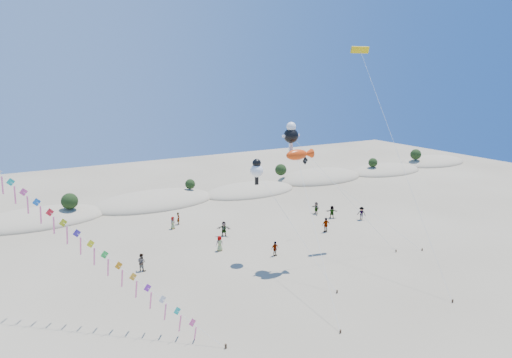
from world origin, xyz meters
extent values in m
ellipsoid|color=gray|center=(-16.00, 44.60, 0.00)|extent=(17.60, 9.68, 3.00)
ellipsoid|color=#263E16|center=(-16.00, 44.60, 0.83)|extent=(14.08, 6.34, 0.70)
ellipsoid|color=gray|center=(0.00, 45.30, 0.00)|extent=(19.00, 10.45, 3.40)
ellipsoid|color=#263E16|center=(0.00, 45.30, 0.94)|extent=(15.20, 6.84, 0.76)
ellipsoid|color=gray|center=(16.00, 43.90, 0.00)|extent=(16.40, 9.02, 2.80)
ellipsoid|color=#263E16|center=(16.00, 43.90, 0.77)|extent=(13.12, 5.90, 0.66)
ellipsoid|color=gray|center=(32.00, 45.70, 0.00)|extent=(18.00, 9.90, 3.80)
ellipsoid|color=#263E16|center=(32.00, 45.70, 1.04)|extent=(14.40, 6.48, 0.72)
ellipsoid|color=gray|center=(48.00, 44.50, 0.00)|extent=(16.80, 9.24, 3.00)
ellipsoid|color=#263E16|center=(48.00, 44.50, 0.83)|extent=(13.44, 6.05, 0.67)
ellipsoid|color=gray|center=(64.00, 45.90, 0.00)|extent=(17.60, 9.68, 3.20)
ellipsoid|color=#263E16|center=(64.00, 45.90, 0.88)|extent=(14.08, 6.34, 0.70)
sphere|color=black|center=(-12.00, 43.40, 2.48)|extent=(2.20, 2.20, 2.20)
sphere|color=black|center=(6.00, 45.40, 2.24)|extent=(1.60, 1.60, 1.60)
sphere|color=black|center=(24.00, 46.80, 2.44)|extent=(2.10, 2.10, 2.10)
sphere|color=black|center=(44.00, 44.10, 2.32)|extent=(1.80, 1.80, 1.80)
sphere|color=black|center=(58.00, 45.60, 2.52)|extent=(2.30, 2.30, 2.30)
cube|color=#3F2D1E|center=(-5.89, 7.00, 0.17)|extent=(0.12, 0.12, 0.35)
cylinder|color=silver|center=(-15.55, 17.77, 8.56)|extent=(19.34, 21.58, 17.14)
cube|color=#F74E9C|center=(-7.62, 8.92, 1.53)|extent=(1.29, 0.50, 1.36)
cube|color=pink|center=(-7.44, 8.97, 0.43)|extent=(0.19, 0.45, 1.55)
cube|color=#19BCA5|center=(-8.41, 9.81, 2.24)|extent=(1.29, 0.50, 1.36)
cube|color=pink|center=(-8.23, 9.86, 1.14)|extent=(0.19, 0.45, 1.55)
cube|color=silver|center=(-9.21, 10.70, 2.94)|extent=(1.29, 0.50, 1.36)
cube|color=pink|center=(-9.03, 10.75, 1.84)|extent=(0.19, 0.45, 1.55)
cube|color=purple|center=(-10.01, 11.60, 3.65)|extent=(1.29, 0.50, 1.36)
cube|color=pink|center=(-9.83, 11.65, 2.55)|extent=(0.19, 0.45, 1.55)
cube|color=gold|center=(-10.81, 12.49, 4.36)|extent=(1.29, 0.50, 1.36)
cube|color=pink|center=(-10.63, 12.54, 3.26)|extent=(0.19, 0.45, 1.55)
cube|color=orange|center=(-11.61, 13.38, 5.07)|extent=(1.29, 0.50, 1.36)
cube|color=pink|center=(-11.43, 13.43, 3.97)|extent=(0.19, 0.45, 1.55)
cube|color=green|center=(-12.41, 14.27, 5.78)|extent=(1.29, 0.50, 1.36)
cube|color=pink|center=(-12.23, 14.32, 4.68)|extent=(0.19, 0.45, 1.55)
cube|color=yellow|center=(-13.21, 15.17, 6.49)|extent=(1.29, 0.50, 1.36)
cube|color=pink|center=(-13.03, 15.22, 5.39)|extent=(0.19, 0.45, 1.55)
cube|color=#3B28A2|center=(-14.01, 16.06, 7.20)|extent=(1.29, 0.50, 1.36)
cube|color=pink|center=(-13.83, 16.11, 6.10)|extent=(0.19, 0.45, 1.55)
cube|color=#BAC417|center=(-14.81, 16.95, 7.90)|extent=(1.29, 0.50, 1.36)
cube|color=pink|center=(-14.63, 17.00, 6.80)|extent=(0.19, 0.45, 1.55)
cube|color=red|center=(-15.61, 17.84, 8.61)|extent=(1.29, 0.50, 1.36)
cube|color=pink|center=(-15.43, 17.89, 7.51)|extent=(0.19, 0.45, 1.55)
cube|color=blue|center=(-16.41, 18.73, 9.32)|extent=(1.29, 0.50, 1.36)
cube|color=pink|center=(-16.23, 18.78, 8.22)|extent=(0.19, 0.45, 1.55)
cube|color=#F74E9C|center=(-17.21, 19.63, 10.03)|extent=(1.29, 0.50, 1.36)
cube|color=pink|center=(-17.03, 19.68, 8.93)|extent=(0.19, 0.45, 1.55)
cube|color=#19BCA5|center=(-18.01, 20.52, 10.74)|extent=(1.29, 0.50, 1.36)
cube|color=pink|center=(-17.83, 20.57, 9.64)|extent=(0.19, 0.45, 1.55)
cube|color=pink|center=(-18.63, 21.46, 10.35)|extent=(0.19, 0.45, 1.55)
cube|color=#3F2D1E|center=(2.43, 4.46, 0.15)|extent=(0.10, 0.10, 0.30)
cylinder|color=silver|center=(4.38, 10.40, 5.73)|extent=(3.91, 11.89, 11.47)
ellipsoid|color=red|center=(6.32, 16.33, 11.46)|extent=(2.36, 1.04, 1.04)
cone|color=red|center=(7.64, 16.33, 11.46)|extent=(0.94, 0.94, 0.94)
cube|color=#3F2D1E|center=(6.20, 9.40, 0.15)|extent=(0.10, 0.10, 0.30)
cylinder|color=silver|center=(4.99, 14.58, 4.74)|extent=(2.44, 10.38, 9.51)
sphere|color=white|center=(3.79, 19.76, 9.49)|extent=(1.33, 1.33, 1.33)
sphere|color=black|center=(3.79, 19.76, 10.29)|extent=(0.89, 0.89, 0.89)
cube|color=black|center=(3.79, 19.76, 8.42)|extent=(0.35, 0.18, 0.80)
cube|color=#3F2D1E|center=(17.88, 13.45, 0.15)|extent=(0.10, 0.10, 0.30)
cylinder|color=silver|center=(12.08, 15.39, 6.60)|extent=(11.61, 3.93, 13.22)
sphere|color=black|center=(6.29, 17.34, 13.20)|extent=(1.46, 1.46, 1.46)
sphere|color=white|center=(6.29, 17.34, 14.07)|extent=(0.95, 0.95, 0.95)
cube|color=white|center=(6.29, 17.34, 12.07)|extent=(0.35, 0.18, 0.80)
cube|color=white|center=(5.59, 17.34, 13.20)|extent=(0.60, 0.15, 0.25)
cube|color=white|center=(6.99, 17.34, 13.20)|extent=(0.60, 0.15, 0.25)
cube|color=#3F2D1E|center=(13.76, 3.29, 0.15)|extent=(0.10, 0.10, 0.30)
cylinder|color=silver|center=(15.08, 11.30, 10.84)|extent=(2.66, 16.03, 21.70)
cube|color=#E4B90C|center=(16.40, 19.30, 21.69)|extent=(2.14, 0.87, 0.75)
cube|color=black|center=(16.40, 19.32, 21.69)|extent=(2.06, 0.54, 0.19)
cube|color=#3F2D1E|center=(20.70, 12.30, 0.15)|extent=(0.10, 0.10, 0.30)
cylinder|color=silver|center=(16.48, 17.71, 4.59)|extent=(8.47, 10.85, 9.20)
cube|color=black|center=(12.26, 23.12, 9.18)|extent=(0.99, 0.29, 1.01)
imported|color=slate|center=(-7.79, 22.51, 0.90)|extent=(1.08, 1.11, 1.81)
imported|color=slate|center=(1.07, 23.33, 0.86)|extent=(0.87, 0.59, 1.72)
imported|color=slate|center=(5.72, 19.18, 0.81)|extent=(0.99, 0.50, 1.62)
imported|color=slate|center=(3.44, 27.28, 0.91)|extent=(1.69, 1.40, 1.82)
imported|color=slate|center=(19.24, 26.24, 0.88)|extent=(1.67, 1.25, 1.76)
imported|color=slate|center=(18.45, 28.77, 0.86)|extent=(0.53, 1.60, 1.72)
imported|color=slate|center=(-1.17, 32.71, 0.80)|extent=(0.93, 0.87, 1.60)
imported|color=slate|center=(15.09, 22.30, 0.93)|extent=(1.13, 0.56, 1.87)
imported|color=slate|center=(22.26, 23.72, 0.90)|extent=(1.22, 1.34, 1.80)
imported|color=slate|center=(0.03, 34.01, 0.81)|extent=(0.47, 0.64, 1.62)
camera|label=1|loc=(-17.07, -17.40, 18.71)|focal=30.00mm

